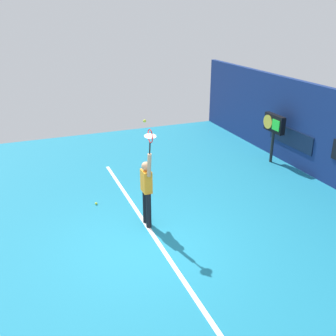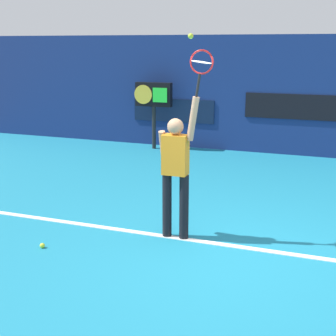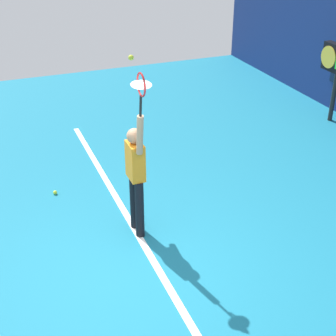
% 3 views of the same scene
% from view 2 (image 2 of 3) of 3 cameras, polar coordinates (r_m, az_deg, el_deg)
% --- Properties ---
extents(ground_plane, '(18.00, 18.00, 0.00)m').
position_cam_2_polar(ground_plane, '(6.38, 7.26, -10.20)').
color(ground_plane, teal).
extents(back_wall, '(18.00, 0.20, 2.87)m').
position_cam_2_polar(back_wall, '(12.13, 14.43, 8.24)').
color(back_wall, navy).
rests_on(back_wall, ground_plane).
extents(sponsor_banner_center, '(2.20, 0.03, 0.60)m').
position_cam_2_polar(sponsor_banner_center, '(12.04, 14.30, 7.02)').
color(sponsor_banner_center, black).
extents(sponsor_banner_portside, '(2.20, 0.03, 0.60)m').
position_cam_2_polar(sponsor_banner_portside, '(12.74, 0.62, 6.79)').
color(sponsor_banner_portside, '#0C1933').
extents(court_baseline, '(10.00, 0.10, 0.01)m').
position_cam_2_polar(court_baseline, '(6.65, 7.86, -9.13)').
color(court_baseline, white).
rests_on(court_baseline, ground_plane).
extents(tennis_player, '(0.57, 0.31, 1.99)m').
position_cam_2_polar(tennis_player, '(6.57, 0.91, 0.01)').
color(tennis_player, black).
rests_on(tennis_player, ground_plane).
extents(tennis_racket, '(0.36, 0.27, 0.62)m').
position_cam_2_polar(tennis_racket, '(6.26, 3.94, 12.04)').
color(tennis_racket, black).
extents(tennis_ball, '(0.07, 0.07, 0.07)m').
position_cam_2_polar(tennis_ball, '(6.22, 2.69, 15.27)').
color(tennis_ball, '#CCE033').
extents(scoreboard_clock, '(0.96, 0.20, 1.70)m').
position_cam_2_polar(scoreboard_clock, '(12.41, -1.72, 8.30)').
color(scoreboard_clock, black).
rests_on(scoreboard_clock, ground_plane).
extents(spare_ball, '(0.07, 0.07, 0.07)m').
position_cam_2_polar(spare_ball, '(6.75, -14.59, -8.83)').
color(spare_ball, '#CCE033').
rests_on(spare_ball, ground_plane).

